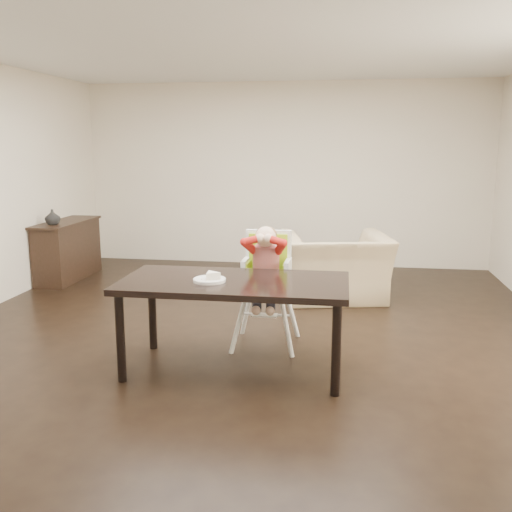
# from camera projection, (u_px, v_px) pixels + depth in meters

# --- Properties ---
(ground) EXTENTS (7.00, 7.00, 0.00)m
(ground) POSITION_uv_depth(u_px,v_px,m) (244.00, 340.00, 5.35)
(ground) COLOR black
(ground) RESTS_ON ground
(room_walls) EXTENTS (6.02, 7.02, 2.71)m
(room_walls) POSITION_uv_depth(u_px,v_px,m) (243.00, 139.00, 4.98)
(room_walls) COLOR beige
(room_walls) RESTS_ON ground
(dining_table) EXTENTS (1.80, 0.90, 0.75)m
(dining_table) POSITION_uv_depth(u_px,v_px,m) (234.00, 290.00, 4.54)
(dining_table) COLOR black
(dining_table) RESTS_ON ground
(high_chair) EXTENTS (0.46, 0.46, 1.10)m
(high_chair) POSITION_uv_depth(u_px,v_px,m) (266.00, 262.00, 5.11)
(high_chair) COLOR white
(high_chair) RESTS_ON ground
(plate) EXTENTS (0.28, 0.28, 0.07)m
(plate) POSITION_uv_depth(u_px,v_px,m) (210.00, 278.00, 4.48)
(plate) COLOR white
(plate) RESTS_ON dining_table
(armchair) EXTENTS (1.33, 1.01, 1.04)m
(armchair) POSITION_uv_depth(u_px,v_px,m) (335.00, 256.00, 6.67)
(armchair) COLOR tan
(armchair) RESTS_ON ground
(sideboard) EXTENTS (0.44, 1.26, 0.79)m
(sideboard) POSITION_uv_depth(u_px,v_px,m) (68.00, 250.00, 7.69)
(sideboard) COLOR black
(sideboard) RESTS_ON ground
(vase) EXTENTS (0.20, 0.21, 0.19)m
(vase) POSITION_uv_depth(u_px,v_px,m) (52.00, 217.00, 7.26)
(vase) COLOR #99999E
(vase) RESTS_ON sideboard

